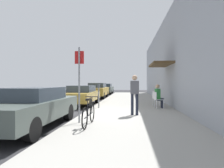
{
  "coord_description": "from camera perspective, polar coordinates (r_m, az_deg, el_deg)",
  "views": [
    {
      "loc": [
        2.15,
        -8.16,
        1.49
      ],
      "look_at": [
        0.63,
        7.18,
        1.4
      ],
      "focal_mm": 29.28,
      "sensor_mm": 36.0,
      "label": 1
    }
  ],
  "objects": [
    {
      "name": "parked_car_1",
      "position": [
        12.46,
        -9.48,
        -3.32
      ],
      "size": [
        1.8,
        4.4,
        1.31
      ],
      "color": "#A58433",
      "rests_on": "ground_plane"
    },
    {
      "name": "building_facade",
      "position": [
        10.57,
        19.48,
        8.36
      ],
      "size": [
        1.4,
        32.0,
        5.94
      ],
      "color": "#999EA8",
      "rests_on": "ground_plane"
    },
    {
      "name": "sidewalk_slab",
      "position": [
        10.26,
        6.23,
        -7.66
      ],
      "size": [
        4.5,
        32.0,
        0.12
      ],
      "primitive_type": "cube",
      "color": "#9E9B93",
      "rests_on": "ground_plane"
    },
    {
      "name": "parked_car_2",
      "position": [
        18.21,
        -4.63,
        -1.93
      ],
      "size": [
        1.8,
        4.4,
        1.48
      ],
      "color": "#A58433",
      "rests_on": "ground_plane"
    },
    {
      "name": "cafe_chair_1",
      "position": [
        11.04,
        13.45,
        -4.16
      ],
      "size": [
        0.49,
        0.49,
        0.87
      ],
      "color": "silver",
      "rests_on": "sidewalk_slab"
    },
    {
      "name": "parking_meter",
      "position": [
        9.97,
        -4.16,
        -3.12
      ],
      "size": [
        0.12,
        0.1,
        1.32
      ],
      "color": "slate",
      "rests_on": "sidewalk_slab"
    },
    {
      "name": "street_sign",
      "position": [
        6.39,
        -10.19,
        1.69
      ],
      "size": [
        0.32,
        0.06,
        2.6
      ],
      "color": "gray",
      "rests_on": "sidewalk_slab"
    },
    {
      "name": "bicycle_0",
      "position": [
        6.0,
        -7.24,
        -9.35
      ],
      "size": [
        0.46,
        1.71,
        0.9
      ],
      "color": "black",
      "rests_on": "sidewalk_slab"
    },
    {
      "name": "parked_car_0",
      "position": [
        6.65,
        -23.77,
        -6.46
      ],
      "size": [
        1.8,
        4.4,
        1.33
      ],
      "color": "#47514C",
      "rests_on": "ground_plane"
    },
    {
      "name": "seated_patron_0",
      "position": [
        10.28,
        14.35,
        -3.42
      ],
      "size": [
        0.46,
        0.4,
        1.29
      ],
      "color": "#232838",
      "rests_on": "sidewalk_slab"
    },
    {
      "name": "pedestrian_standing",
      "position": [
        7.82,
        7.08,
        -2.36
      ],
      "size": [
        0.36,
        0.22,
        1.7
      ],
      "color": "#232838",
      "rests_on": "sidewalk_slab"
    },
    {
      "name": "cafe_chair_0",
      "position": [
        10.28,
        14.03,
        -4.49
      ],
      "size": [
        0.5,
        0.5,
        0.87
      ],
      "color": "silver",
      "rests_on": "sidewalk_slab"
    },
    {
      "name": "ground_plane",
      "position": [
        8.57,
        -9.07,
        -9.67
      ],
      "size": [
        60.0,
        60.0,
        0.0
      ],
      "primitive_type": "plane",
      "color": "#2D2D30"
    },
    {
      "name": "parked_car_3",
      "position": [
        24.28,
        -2.03,
        -1.44
      ],
      "size": [
        1.8,
        4.4,
        1.39
      ],
      "color": "#47514C",
      "rests_on": "ground_plane"
    }
  ]
}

